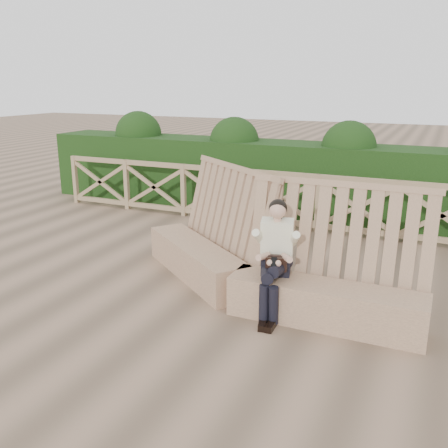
% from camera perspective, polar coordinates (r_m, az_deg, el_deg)
% --- Properties ---
extents(ground, '(60.00, 60.00, 0.00)m').
position_cam_1_polar(ground, '(6.76, -2.90, -8.03)').
color(ground, brown).
rests_on(ground, ground).
extents(bench, '(4.24, 2.04, 1.62)m').
position_cam_1_polar(bench, '(6.58, 3.90, -4.88)').
color(bench, '#7F6049').
rests_on(bench, ground).
extents(woman, '(0.46, 0.86, 1.41)m').
position_cam_1_polar(woman, '(5.99, 5.88, -3.40)').
color(woman, black).
rests_on(woman, ground).
extents(guardrail, '(10.10, 0.09, 1.10)m').
position_cam_1_polar(guardrail, '(9.67, 6.54, 2.79)').
color(guardrail, '#8D7152').
rests_on(guardrail, ground).
extents(hedge, '(12.00, 1.20, 1.50)m').
position_cam_1_polar(hedge, '(10.76, 8.55, 5.13)').
color(hedge, black).
rests_on(hedge, ground).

